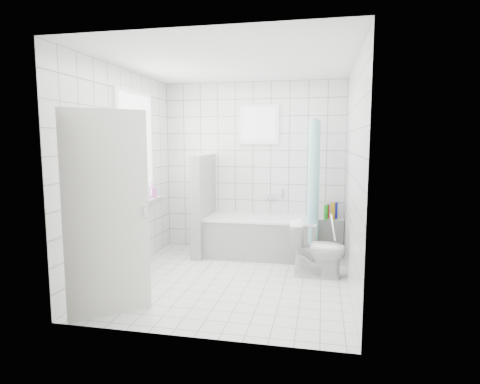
# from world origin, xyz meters

# --- Properties ---
(ground) EXTENTS (3.00, 3.00, 0.00)m
(ground) POSITION_xyz_m (0.00, 0.00, 0.00)
(ground) COLOR white
(ground) RESTS_ON ground
(ceiling) EXTENTS (3.00, 3.00, 0.00)m
(ceiling) POSITION_xyz_m (0.00, 0.00, 2.60)
(ceiling) COLOR white
(ceiling) RESTS_ON ground
(wall_back) EXTENTS (2.80, 0.02, 2.60)m
(wall_back) POSITION_xyz_m (0.00, 1.50, 1.30)
(wall_back) COLOR white
(wall_back) RESTS_ON ground
(wall_front) EXTENTS (2.80, 0.02, 2.60)m
(wall_front) POSITION_xyz_m (0.00, -1.50, 1.30)
(wall_front) COLOR white
(wall_front) RESTS_ON ground
(wall_left) EXTENTS (0.02, 3.00, 2.60)m
(wall_left) POSITION_xyz_m (-1.40, 0.00, 1.30)
(wall_left) COLOR white
(wall_left) RESTS_ON ground
(wall_right) EXTENTS (0.02, 3.00, 2.60)m
(wall_right) POSITION_xyz_m (1.40, 0.00, 1.30)
(wall_right) COLOR white
(wall_right) RESTS_ON ground
(window_left) EXTENTS (0.01, 0.90, 1.40)m
(window_left) POSITION_xyz_m (-1.35, 0.30, 1.60)
(window_left) COLOR white
(window_left) RESTS_ON wall_left
(window_back) EXTENTS (0.50, 0.01, 0.50)m
(window_back) POSITION_xyz_m (0.10, 1.46, 1.95)
(window_back) COLOR white
(window_back) RESTS_ON wall_back
(window_sill) EXTENTS (0.18, 1.02, 0.08)m
(window_sill) POSITION_xyz_m (-1.31, 0.30, 0.86)
(window_sill) COLOR white
(window_sill) RESTS_ON wall_left
(door) EXTENTS (0.64, 0.55, 2.00)m
(door) POSITION_xyz_m (-0.94, -1.22, 1.00)
(door) COLOR silver
(door) RESTS_ON ground
(bathtub) EXTENTS (1.62, 0.77, 0.58)m
(bathtub) POSITION_xyz_m (0.20, 1.12, 0.29)
(bathtub) COLOR white
(bathtub) RESTS_ON ground
(partition_wall) EXTENTS (0.15, 0.85, 1.50)m
(partition_wall) POSITION_xyz_m (-0.68, 1.07, 0.75)
(partition_wall) COLOR white
(partition_wall) RESTS_ON ground
(tiled_ledge) EXTENTS (0.40, 0.24, 0.55)m
(tiled_ledge) POSITION_xyz_m (1.19, 1.38, 0.28)
(tiled_ledge) COLOR white
(tiled_ledge) RESTS_ON ground
(toilet) EXTENTS (0.69, 0.39, 0.70)m
(toilet) POSITION_xyz_m (1.03, 0.35, 0.35)
(toilet) COLOR white
(toilet) RESTS_ON ground
(curtain_rod) EXTENTS (0.02, 0.80, 0.02)m
(curtain_rod) POSITION_xyz_m (0.95, 1.10, 2.00)
(curtain_rod) COLOR silver
(curtain_rod) RESTS_ON wall_back
(shower_curtain) EXTENTS (0.14, 0.48, 1.78)m
(shower_curtain) POSITION_xyz_m (0.95, 0.97, 1.10)
(shower_curtain) COLOR #47D2D3
(shower_curtain) RESTS_ON curtain_rod
(tub_faucet) EXTENTS (0.18, 0.06, 0.06)m
(tub_faucet) POSITION_xyz_m (0.30, 1.46, 0.85)
(tub_faucet) COLOR silver
(tub_faucet) RESTS_ON wall_back
(sill_bottles) EXTENTS (0.17, 0.85, 0.28)m
(sill_bottles) POSITION_xyz_m (-1.30, 0.26, 1.02)
(sill_bottles) COLOR #2D97CC
(sill_bottles) RESTS_ON window_sill
(ledge_bottles) EXTENTS (0.20, 0.17, 0.26)m
(ledge_bottles) POSITION_xyz_m (1.20, 1.34, 0.67)
(ledge_bottles) COLOR green
(ledge_bottles) RESTS_ON tiled_ledge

